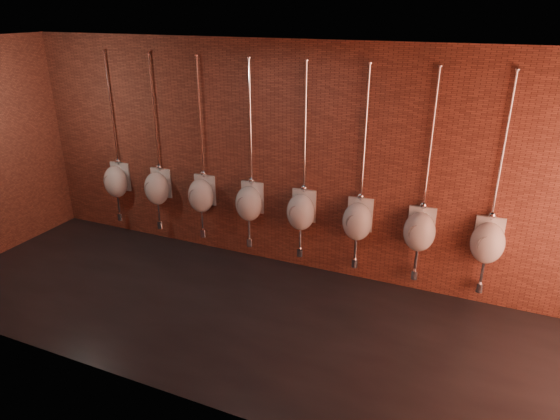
{
  "coord_description": "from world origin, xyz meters",
  "views": [
    {
      "loc": [
        2.52,
        -4.64,
        3.59
      ],
      "look_at": [
        0.11,
        0.9,
        1.1
      ],
      "focal_mm": 32.0,
      "sensor_mm": 36.0,
      "label": 1
    }
  ],
  "objects_px": {
    "urinal_1": "(157,187)",
    "urinal_3": "(249,202)",
    "urinal_2": "(201,195)",
    "urinal_5": "(358,220)",
    "urinal_6": "(420,230)",
    "urinal_0": "(116,181)",
    "urinal_7": "(488,242)",
    "urinal_4": "(301,211)"
  },
  "relations": [
    {
      "from": "urinal_1",
      "to": "urinal_3",
      "type": "height_order",
      "value": "same"
    },
    {
      "from": "urinal_2",
      "to": "urinal_5",
      "type": "relative_size",
      "value": 1.0
    },
    {
      "from": "urinal_6",
      "to": "urinal_2",
      "type": "bearing_deg",
      "value": 180.0
    },
    {
      "from": "urinal_0",
      "to": "urinal_3",
      "type": "height_order",
      "value": "same"
    },
    {
      "from": "urinal_6",
      "to": "urinal_7",
      "type": "height_order",
      "value": "same"
    },
    {
      "from": "urinal_7",
      "to": "urinal_6",
      "type": "bearing_deg",
      "value": 180.0
    },
    {
      "from": "urinal_1",
      "to": "urinal_5",
      "type": "relative_size",
      "value": 1.0
    },
    {
      "from": "urinal_6",
      "to": "urinal_5",
      "type": "bearing_deg",
      "value": 180.0
    },
    {
      "from": "urinal_3",
      "to": "urinal_7",
      "type": "bearing_deg",
      "value": 0.0
    },
    {
      "from": "urinal_5",
      "to": "urinal_2",
      "type": "bearing_deg",
      "value": 180.0
    },
    {
      "from": "urinal_4",
      "to": "urinal_6",
      "type": "xyz_separation_m",
      "value": [
        1.62,
        0.0,
        0.0
      ]
    },
    {
      "from": "urinal_6",
      "to": "urinal_4",
      "type": "bearing_deg",
      "value": 180.0
    },
    {
      "from": "urinal_1",
      "to": "urinal_5",
      "type": "height_order",
      "value": "same"
    },
    {
      "from": "urinal_5",
      "to": "urinal_7",
      "type": "bearing_deg",
      "value": 0.0
    },
    {
      "from": "urinal_4",
      "to": "urinal_1",
      "type": "bearing_deg",
      "value": 180.0
    },
    {
      "from": "urinal_0",
      "to": "urinal_5",
      "type": "relative_size",
      "value": 1.0
    },
    {
      "from": "urinal_3",
      "to": "urinal_2",
      "type": "bearing_deg",
      "value": 180.0
    },
    {
      "from": "urinal_3",
      "to": "urinal_5",
      "type": "xyz_separation_m",
      "value": [
        1.62,
        0.0,
        0.0
      ]
    },
    {
      "from": "urinal_2",
      "to": "urinal_3",
      "type": "relative_size",
      "value": 1.0
    },
    {
      "from": "urinal_4",
      "to": "urinal_7",
      "type": "distance_m",
      "value": 2.43
    },
    {
      "from": "urinal_0",
      "to": "urinal_4",
      "type": "bearing_deg",
      "value": 0.0
    },
    {
      "from": "urinal_2",
      "to": "urinal_3",
      "type": "xyz_separation_m",
      "value": [
        0.81,
        0.0,
        0.0
      ]
    },
    {
      "from": "urinal_3",
      "to": "urinal_5",
      "type": "height_order",
      "value": "same"
    },
    {
      "from": "urinal_0",
      "to": "urinal_4",
      "type": "distance_m",
      "value": 3.24
    },
    {
      "from": "urinal_1",
      "to": "urinal_4",
      "type": "height_order",
      "value": "same"
    },
    {
      "from": "urinal_0",
      "to": "urinal_4",
      "type": "height_order",
      "value": "same"
    },
    {
      "from": "urinal_1",
      "to": "urinal_2",
      "type": "xyz_separation_m",
      "value": [
        0.81,
        0.0,
        0.0
      ]
    },
    {
      "from": "urinal_3",
      "to": "urinal_0",
      "type": "bearing_deg",
      "value": 180.0
    },
    {
      "from": "urinal_1",
      "to": "urinal_6",
      "type": "relative_size",
      "value": 1.0
    },
    {
      "from": "urinal_3",
      "to": "urinal_4",
      "type": "distance_m",
      "value": 0.81
    },
    {
      "from": "urinal_5",
      "to": "urinal_3",
      "type": "bearing_deg",
      "value": 180.0
    },
    {
      "from": "urinal_3",
      "to": "urinal_5",
      "type": "bearing_deg",
      "value": 0.0
    },
    {
      "from": "urinal_0",
      "to": "urinal_5",
      "type": "distance_m",
      "value": 4.05
    },
    {
      "from": "urinal_0",
      "to": "urinal_4",
      "type": "relative_size",
      "value": 1.0
    },
    {
      "from": "urinal_2",
      "to": "urinal_4",
      "type": "relative_size",
      "value": 1.0
    },
    {
      "from": "urinal_4",
      "to": "urinal_3",
      "type": "bearing_deg",
      "value": 180.0
    },
    {
      "from": "urinal_1",
      "to": "urinal_6",
      "type": "height_order",
      "value": "same"
    },
    {
      "from": "urinal_0",
      "to": "urinal_3",
      "type": "distance_m",
      "value": 2.43
    },
    {
      "from": "urinal_2",
      "to": "urinal_4",
      "type": "distance_m",
      "value": 1.62
    },
    {
      "from": "urinal_0",
      "to": "urinal_7",
      "type": "bearing_deg",
      "value": 0.0
    },
    {
      "from": "urinal_0",
      "to": "urinal_2",
      "type": "relative_size",
      "value": 1.0
    },
    {
      "from": "urinal_4",
      "to": "urinal_7",
      "type": "relative_size",
      "value": 1.0
    }
  ]
}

